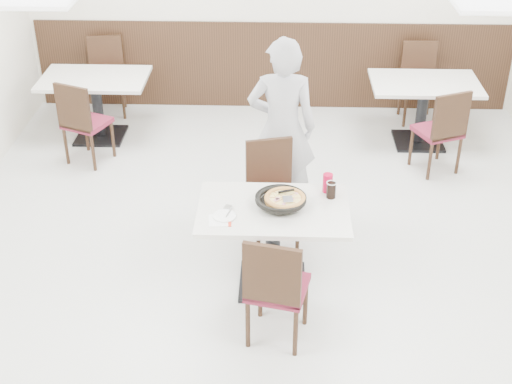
{
  "coord_description": "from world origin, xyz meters",
  "views": [
    {
      "loc": [
        0.08,
        -5.02,
        3.72
      ],
      "look_at": [
        -0.08,
        -0.3,
        0.93
      ],
      "focal_mm": 50.0,
      "sensor_mm": 36.0,
      "label": 1
    }
  ],
  "objects_px": {
    "chair_near": "(278,285)",
    "bg_table_left": "(98,108)",
    "bg_table_right": "(421,113)",
    "pizza": "(285,200)",
    "cola_glass": "(331,190)",
    "side_plate": "(224,216)",
    "bg_chair_left_far": "(107,78)",
    "red_cup": "(328,183)",
    "bg_chair_right_near": "(438,129)",
    "bg_chair_right_far": "(419,84)",
    "pizza_pan": "(281,202)",
    "diner_person": "(282,128)",
    "bg_chair_left_near": "(87,121)",
    "main_table": "(273,247)",
    "chair_far": "(274,196)"
  },
  "relations": [
    {
      "from": "main_table",
      "to": "cola_glass",
      "type": "distance_m",
      "value": 0.66
    },
    {
      "from": "bg_table_left",
      "to": "bg_chair_right_far",
      "type": "bearing_deg",
      "value": 8.93
    },
    {
      "from": "bg_chair_right_far",
      "to": "pizza_pan",
      "type": "bearing_deg",
      "value": 61.07
    },
    {
      "from": "red_cup",
      "to": "bg_table_left",
      "type": "relative_size",
      "value": 0.13
    },
    {
      "from": "chair_near",
      "to": "red_cup",
      "type": "relative_size",
      "value": 5.94
    },
    {
      "from": "chair_far",
      "to": "pizza",
      "type": "height_order",
      "value": "chair_far"
    },
    {
      "from": "side_plate",
      "to": "bg_chair_left_far",
      "type": "height_order",
      "value": "bg_chair_left_far"
    },
    {
      "from": "bg_chair_right_near",
      "to": "chair_far",
      "type": "bearing_deg",
      "value": -163.67
    },
    {
      "from": "chair_near",
      "to": "bg_table_left",
      "type": "bearing_deg",
      "value": 135.21
    },
    {
      "from": "cola_glass",
      "to": "chair_far",
      "type": "bearing_deg",
      "value": 135.59
    },
    {
      "from": "chair_far",
      "to": "side_plate",
      "type": "relative_size",
      "value": 5.18
    },
    {
      "from": "bg_table_right",
      "to": "bg_chair_right_near",
      "type": "relative_size",
      "value": 1.26
    },
    {
      "from": "red_cup",
      "to": "bg_table_left",
      "type": "height_order",
      "value": "red_cup"
    },
    {
      "from": "side_plate",
      "to": "bg_chair_right_near",
      "type": "height_order",
      "value": "bg_chair_right_near"
    },
    {
      "from": "bg_chair_left_near",
      "to": "bg_chair_right_near",
      "type": "relative_size",
      "value": 1.0
    },
    {
      "from": "bg_chair_right_near",
      "to": "bg_chair_right_far",
      "type": "bearing_deg",
      "value": 65.66
    },
    {
      "from": "chair_far",
      "to": "pizza_pan",
      "type": "bearing_deg",
      "value": 80.99
    },
    {
      "from": "bg_chair_left_far",
      "to": "pizza_pan",
      "type": "bearing_deg",
      "value": 112.36
    },
    {
      "from": "chair_far",
      "to": "bg_chair_left_near",
      "type": "bearing_deg",
      "value": -51.27
    },
    {
      "from": "chair_near",
      "to": "diner_person",
      "type": "xyz_separation_m",
      "value": [
        0.02,
        1.83,
        0.4
      ]
    },
    {
      "from": "bg_chair_left_far",
      "to": "diner_person",
      "type": "bearing_deg",
      "value": 124.14
    },
    {
      "from": "diner_person",
      "to": "main_table",
      "type": "bearing_deg",
      "value": 87.15
    },
    {
      "from": "pizza_pan",
      "to": "red_cup",
      "type": "xyz_separation_m",
      "value": [
        0.38,
        0.25,
        0.04
      ]
    },
    {
      "from": "chair_near",
      "to": "bg_chair_left_near",
      "type": "xyz_separation_m",
      "value": [
        -2.09,
        2.79,
        0.0
      ]
    },
    {
      "from": "pizza",
      "to": "cola_glass",
      "type": "relative_size",
      "value": 2.46
    },
    {
      "from": "pizza",
      "to": "pizza_pan",
      "type": "bearing_deg",
      "value": 174.39
    },
    {
      "from": "pizza",
      "to": "red_cup",
      "type": "bearing_deg",
      "value": 35.72
    },
    {
      "from": "diner_person",
      "to": "bg_chair_left_far",
      "type": "bearing_deg",
      "value": -45.65
    },
    {
      "from": "side_plate",
      "to": "bg_chair_left_far",
      "type": "bearing_deg",
      "value": 115.79
    },
    {
      "from": "pizza",
      "to": "bg_table_right",
      "type": "relative_size",
      "value": 0.27
    },
    {
      "from": "pizza_pan",
      "to": "bg_chair_right_near",
      "type": "xyz_separation_m",
      "value": [
        1.65,
        2.05,
        -0.32
      ]
    },
    {
      "from": "cola_glass",
      "to": "diner_person",
      "type": "height_order",
      "value": "diner_person"
    },
    {
      "from": "bg_table_right",
      "to": "bg_chair_right_far",
      "type": "height_order",
      "value": "bg_chair_right_far"
    },
    {
      "from": "chair_far",
      "to": "bg_table_left",
      "type": "height_order",
      "value": "chair_far"
    },
    {
      "from": "bg_table_right",
      "to": "main_table",
      "type": "bearing_deg",
      "value": -121.34
    },
    {
      "from": "pizza_pan",
      "to": "bg_chair_left_near",
      "type": "bearing_deg",
      "value": 134.61
    },
    {
      "from": "main_table",
      "to": "diner_person",
      "type": "height_order",
      "value": "diner_person"
    },
    {
      "from": "bg_table_right",
      "to": "cola_glass",
      "type": "bearing_deg",
      "value": -115.16
    },
    {
      "from": "pizza_pan",
      "to": "bg_chair_left_far",
      "type": "xyz_separation_m",
      "value": [
        -2.15,
        3.38,
        -0.32
      ]
    },
    {
      "from": "cola_glass",
      "to": "main_table",
      "type": "bearing_deg",
      "value": -158.86
    },
    {
      "from": "pizza",
      "to": "bg_chair_left_near",
      "type": "xyz_separation_m",
      "value": [
        -2.13,
        2.13,
        -0.34
      ]
    },
    {
      "from": "pizza_pan",
      "to": "side_plate",
      "type": "distance_m",
      "value": 0.47
    },
    {
      "from": "chair_near",
      "to": "pizza",
      "type": "height_order",
      "value": "chair_near"
    },
    {
      "from": "side_plate",
      "to": "bg_chair_left_far",
      "type": "xyz_separation_m",
      "value": [
        -1.72,
        3.55,
        -0.28
      ]
    },
    {
      "from": "bg_chair_right_far",
      "to": "side_plate",
      "type": "bearing_deg",
      "value": 56.67
    },
    {
      "from": "chair_near",
      "to": "bg_table_right",
      "type": "height_order",
      "value": "chair_near"
    },
    {
      "from": "side_plate",
      "to": "diner_person",
      "type": "relative_size",
      "value": 0.1
    },
    {
      "from": "side_plate",
      "to": "bg_table_right",
      "type": "height_order",
      "value": "side_plate"
    },
    {
      "from": "pizza",
      "to": "red_cup",
      "type": "relative_size",
      "value": 2.0
    },
    {
      "from": "diner_person",
      "to": "bg_chair_left_near",
      "type": "bearing_deg",
      "value": -24.5
    }
  ]
}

